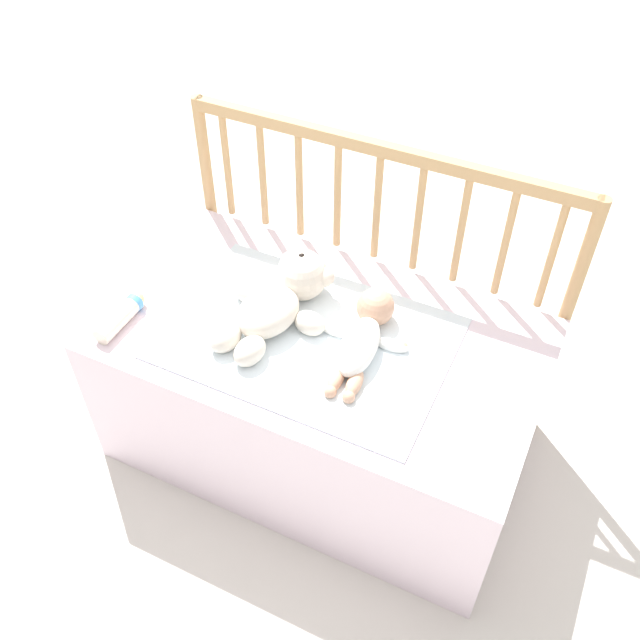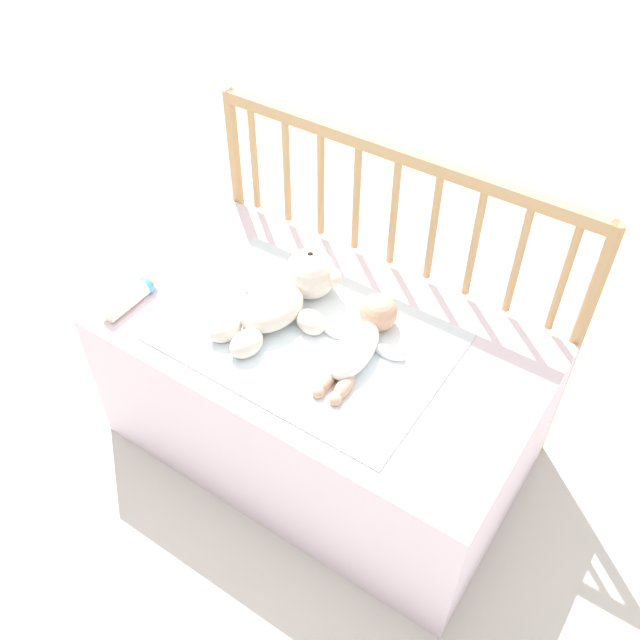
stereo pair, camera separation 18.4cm
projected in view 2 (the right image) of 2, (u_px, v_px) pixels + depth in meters
ground_plane at (322, 441)px, 2.24m from camera, size 12.00×12.00×0.00m
crib_mattress at (322, 392)px, 2.07m from camera, size 1.18×0.67×0.49m
crib_rail at (393, 228)px, 2.02m from camera, size 1.18×0.04×0.87m
blanket at (307, 337)px, 1.88m from camera, size 0.74×0.51×0.01m
teddy_bear at (286, 294)px, 1.92m from camera, size 0.30×0.41×0.15m
baby at (361, 340)px, 1.83m from camera, size 0.24×0.36×0.10m
baby_bottle at (131, 297)px, 1.96m from camera, size 0.05×0.18×0.05m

